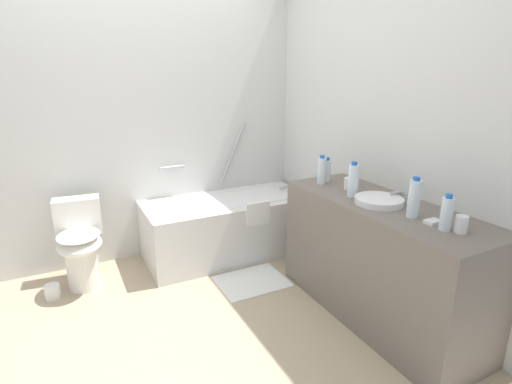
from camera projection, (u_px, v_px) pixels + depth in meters
ground_plane at (187, 320)px, 2.73m from camera, size 3.95×3.95×0.00m
wall_back_tiled at (136, 116)px, 3.41m from camera, size 3.35×0.10×2.55m
wall_right_mirror at (371, 122)px, 3.02m from camera, size 0.10×2.76×2.55m
bathtub at (229, 225)px, 3.66m from camera, size 1.51×0.68×1.17m
toilet at (80, 244)px, 3.08m from camera, size 0.38×0.53×0.70m
vanity_counter at (379, 261)px, 2.68m from camera, size 0.54×1.51×0.82m
sink_basin at (379, 201)px, 2.54m from camera, size 0.31×0.31×0.04m
sink_faucet at (400, 196)px, 2.62m from camera, size 0.12×0.15×0.06m
water_bottle_0 at (322, 171)px, 2.98m from camera, size 0.06×0.06×0.22m
water_bottle_1 at (327, 170)px, 3.05m from camera, size 0.06×0.06×0.19m
water_bottle_2 at (353, 180)px, 2.67m from camera, size 0.07×0.07×0.24m
water_bottle_3 at (447, 213)px, 2.10m from camera, size 0.06×0.06×0.20m
water_bottle_4 at (414, 198)px, 2.28m from camera, size 0.07×0.07×0.24m
drinking_glass_0 at (349, 184)px, 2.85m from camera, size 0.06×0.06×0.09m
drinking_glass_1 at (353, 186)px, 2.77m from camera, size 0.08×0.08×0.10m
drinking_glass_2 at (461, 224)px, 2.08m from camera, size 0.06×0.06×0.09m
soap_dish at (433, 222)px, 2.21m from camera, size 0.09×0.06×0.02m
bath_mat at (252, 282)px, 3.21m from camera, size 0.54×0.43×0.01m
toilet_paper_roll at (52, 292)px, 2.97m from camera, size 0.11×0.11×0.11m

